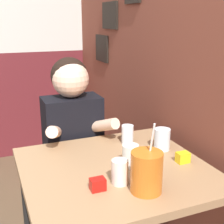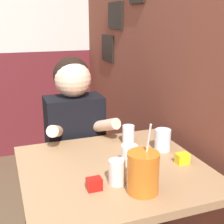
{
  "view_description": "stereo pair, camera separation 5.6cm",
  "coord_description": "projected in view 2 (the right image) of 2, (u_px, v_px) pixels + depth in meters",
  "views": [
    {
      "loc": [
        0.24,
        -0.77,
        1.43
      ],
      "look_at": [
        0.8,
        0.6,
        0.98
      ],
      "focal_mm": 50.0,
      "sensor_mm": 36.0,
      "label": 1
    },
    {
      "loc": [
        0.29,
        -0.79,
        1.43
      ],
      "look_at": [
        0.8,
        0.6,
        0.98
      ],
      "focal_mm": 50.0,
      "sensor_mm": 36.0,
      "label": 2
    }
  ],
  "objects": [
    {
      "name": "brick_wall_right",
      "position": [
        143.0,
        30.0,
        2.18
      ],
      "size": [
        0.08,
        4.51,
        2.7
      ],
      "color": "brown",
      "rests_on": "ground_plane"
    },
    {
      "name": "main_table",
      "position": [
        114.0,
        182.0,
        1.46
      ],
      "size": [
        0.84,
        0.8,
        0.77
      ],
      "color": "#93704C",
      "rests_on": "ground_plane"
    },
    {
      "name": "person_seated",
      "position": [
        75.0,
        149.0,
        1.93
      ],
      "size": [
        0.42,
        0.41,
        1.22
      ],
      "color": "black",
      "rests_on": "ground_plane"
    },
    {
      "name": "cocktail_pitcher",
      "position": [
        143.0,
        173.0,
        1.21
      ],
      "size": [
        0.13,
        0.13,
        0.28
      ],
      "color": "#C6661E",
      "rests_on": "main_table"
    },
    {
      "name": "glass_near_pitcher",
      "position": [
        128.0,
        135.0,
        1.7
      ],
      "size": [
        0.06,
        0.06,
        0.1
      ],
      "color": "silver",
      "rests_on": "main_table"
    },
    {
      "name": "glass_center",
      "position": [
        129.0,
        156.0,
        1.43
      ],
      "size": [
        0.08,
        0.08,
        0.1
      ],
      "color": "silver",
      "rests_on": "main_table"
    },
    {
      "name": "glass_far_side",
      "position": [
        117.0,
        172.0,
        1.28
      ],
      "size": [
        0.07,
        0.07,
        0.1
      ],
      "color": "silver",
      "rests_on": "main_table"
    },
    {
      "name": "glass_by_brick",
      "position": [
        163.0,
        140.0,
        1.61
      ],
      "size": [
        0.08,
        0.08,
        0.11
      ],
      "color": "silver",
      "rests_on": "main_table"
    },
    {
      "name": "condiment_ketchup",
      "position": [
        94.0,
        184.0,
        1.24
      ],
      "size": [
        0.06,
        0.04,
        0.05
      ],
      "color": "#B7140F",
      "rests_on": "main_table"
    },
    {
      "name": "condiment_mustard",
      "position": [
        182.0,
        159.0,
        1.47
      ],
      "size": [
        0.06,
        0.04,
        0.05
      ],
      "color": "yellow",
      "rests_on": "main_table"
    }
  ]
}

